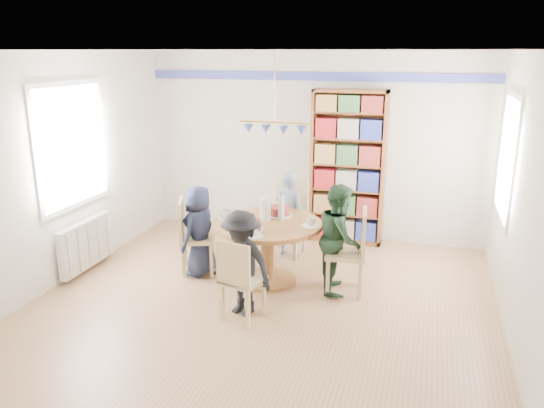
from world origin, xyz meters
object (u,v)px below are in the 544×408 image
at_px(person_right, 340,238).
at_px(person_left, 199,231).
at_px(person_near, 242,263).
at_px(dining_table, 268,238).
at_px(chair_near, 239,277).
at_px(chair_far, 289,212).
at_px(bookshelf, 348,169).
at_px(radiator, 86,244).
at_px(chair_left, 191,233).
at_px(chair_right, 353,248).
at_px(person_far, 290,214).

bearing_deg(person_right, person_left, 81.96).
distance_m(person_right, person_near, 1.24).
height_order(dining_table, chair_near, chair_near).
bearing_deg(person_right, chair_far, 31.76).
relative_size(chair_far, bookshelf, 0.48).
height_order(radiator, dining_table, dining_table).
relative_size(chair_left, chair_right, 0.95).
xyz_separation_m(chair_near, person_far, (0.03, 1.89, 0.11)).
height_order(chair_near, person_near, person_near).
relative_size(chair_left, person_left, 0.83).
relative_size(person_left, person_right, 0.89).
relative_size(chair_far, person_left, 0.92).
distance_m(person_left, bookshelf, 2.37).
distance_m(radiator, person_right, 3.18).
bearing_deg(bookshelf, chair_right, -78.57).
height_order(chair_left, person_right, person_right).
xyz_separation_m(person_left, bookshelf, (1.54, 1.73, 0.51)).
bearing_deg(bookshelf, person_near, -104.95).
xyz_separation_m(dining_table, person_near, (-0.01, -0.86, 0.01)).
bearing_deg(person_left, chair_left, -85.09).
xyz_separation_m(radiator, chair_near, (2.30, -0.68, 0.13)).
distance_m(dining_table, chair_near, 1.02).
height_order(person_right, person_far, person_right).
bearing_deg(person_left, person_right, 102.18).
bearing_deg(person_right, chair_left, 81.48).
height_order(chair_right, person_near, person_near).
relative_size(dining_table, chair_left, 1.38).
xyz_separation_m(chair_right, person_right, (-0.16, 0.03, 0.09)).
distance_m(chair_near, person_far, 1.90).
xyz_separation_m(radiator, chair_right, (3.31, 0.32, 0.20)).
bearing_deg(person_far, chair_left, 59.20).
distance_m(chair_far, chair_near, 2.02).
bearing_deg(radiator, bookshelf, 34.57).
bearing_deg(person_near, person_far, 106.86).
bearing_deg(chair_right, dining_table, 179.06).
bearing_deg(person_right, chair_right, -108.19).
bearing_deg(chair_left, person_right, 0.63).
bearing_deg(chair_far, chair_left, -134.06).
distance_m(chair_left, bookshelf, 2.46).
height_order(chair_right, person_far, person_far).
xyz_separation_m(chair_left, person_left, (0.12, -0.01, 0.05)).
bearing_deg(chair_right, person_right, 170.95).
bearing_deg(person_near, person_left, 154.21).
bearing_deg(chair_near, person_near, 98.22).
bearing_deg(radiator, person_right, 6.25).
relative_size(chair_near, person_far, 0.74).
xyz_separation_m(person_near, bookshelf, (0.69, 2.57, 0.51)).
distance_m(radiator, person_near, 2.35).
relative_size(person_far, bookshelf, 0.54).
bearing_deg(dining_table, person_left, -178.37).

